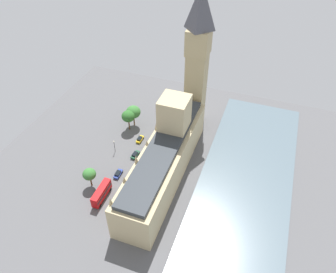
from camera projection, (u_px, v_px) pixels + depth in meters
ground_plane at (159, 174)px, 121.57m from camera, size 130.89×130.89×0.00m
river_thames at (242, 197)px, 113.44m from camera, size 33.33×117.80×0.25m
parliament_building at (166, 155)px, 116.70m from camera, size 13.83×60.89×27.96m
clock_tower at (197, 58)px, 125.69m from camera, size 8.91×8.91×60.47m
car_yellow_cab_kerbside at (140, 139)px, 135.38m from camera, size 2.00×4.50×1.74m
car_dark_green_midblock at (135, 155)px, 128.31m from camera, size 2.23×4.80×1.74m
car_blue_near_tower at (118, 174)px, 120.54m from camera, size 2.00×4.73×1.74m
double_decker_bus_corner at (101, 193)px, 111.49m from camera, size 2.73×10.52×4.75m
pedestrian_by_river_gate at (161, 129)px, 140.63m from camera, size 0.61×0.64×1.50m
plane_tree_opposite_hall at (128, 116)px, 137.08m from camera, size 5.78×5.78×9.62m
plane_tree_leading at (89, 174)px, 113.54m from camera, size 4.82×4.82×8.09m
plane_tree_far_end at (133, 112)px, 139.25m from camera, size 6.35×6.35×9.92m
street_lamp_trailing at (114, 144)px, 128.32m from camera, size 0.56×0.56×5.73m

